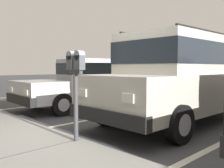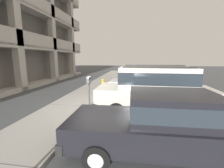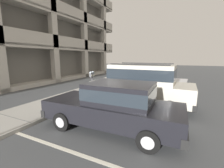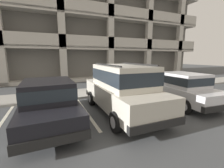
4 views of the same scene
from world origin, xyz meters
name	(u,v)px [view 1 (image 1 of 4)]	position (x,y,z in m)	size (l,w,h in m)	color
ground_plane	(93,146)	(0.00, 0.00, -0.05)	(80.00, 80.00, 0.10)	#444749
sidewalk	(16,159)	(0.00, 1.30, 0.06)	(40.00, 2.20, 0.12)	#9E9B93
parking_stall_lines	(97,118)	(1.50, -1.40, 0.00)	(12.16, 4.80, 0.01)	silver
silver_suv	(181,75)	(-0.14, -2.52, 1.09)	(2.07, 4.81, 2.03)	beige
dark_hatchback	(90,82)	(3.12, -2.47, 0.82)	(2.03, 4.58, 1.54)	silver
parking_meter_near	(76,74)	(-0.02, 0.35, 1.17)	(0.35, 0.12, 1.41)	#47474C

